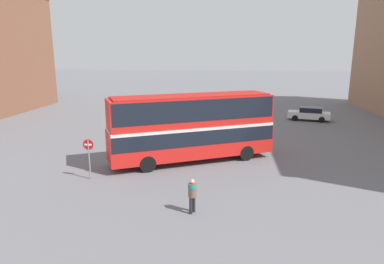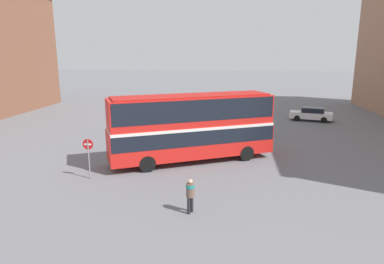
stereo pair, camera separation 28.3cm
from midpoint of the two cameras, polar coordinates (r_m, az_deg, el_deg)
ground_plane at (r=24.78m, az=-3.39°, el=-4.40°), size 240.00×240.00×0.00m
double_decker_bus at (r=23.45m, az=-0.34°, el=1.37°), size 11.38×7.32×4.66m
pedestrian_foreground at (r=16.33m, az=-0.45°, el=-10.04°), size 0.56×0.56×1.69m
parked_car_kerb_near at (r=36.90m, az=3.12°, el=2.76°), size 4.19×1.93×1.60m
parked_car_kerb_far at (r=36.13m, az=-9.14°, el=2.39°), size 4.25×2.45×1.60m
parked_car_side_street at (r=40.33m, az=18.76°, el=2.91°), size 4.78×2.82×1.50m
no_entry_sign at (r=21.27m, az=-17.19°, el=-3.27°), size 0.64×0.08×2.47m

